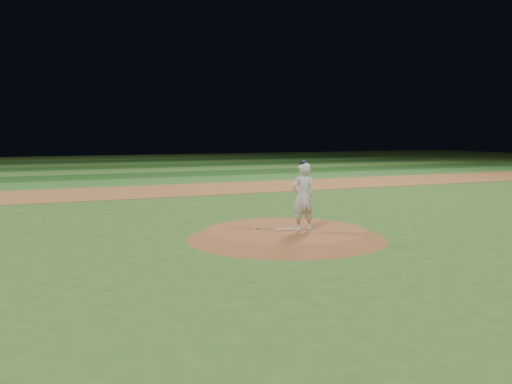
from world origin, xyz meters
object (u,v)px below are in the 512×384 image
pitchers_mound (286,234)px  pitching_rubber (285,229)px  rosin_bag (256,228)px  pitcher_on_mound (303,197)px

pitchers_mound → pitching_rubber: (-0.07, -0.04, 0.14)m
pitching_rubber → rosin_bag: 0.80m
rosin_bag → pitcher_on_mound: pitcher_on_mound is taller
pitchers_mound → rosin_bag: rosin_bag is taller
pitchers_mound → pitching_rubber: bearing=-149.8°
pitchers_mound → pitcher_on_mound: size_ratio=2.87×
pitchers_mound → pitcher_on_mound: pitcher_on_mound is taller
pitchers_mound → rosin_bag: size_ratio=49.44×
pitcher_on_mound → pitching_rubber: bearing=129.8°
rosin_bag → pitcher_on_mound: bearing=-43.0°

